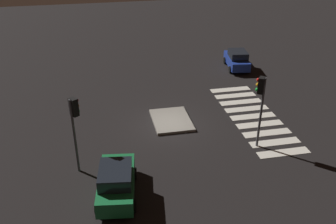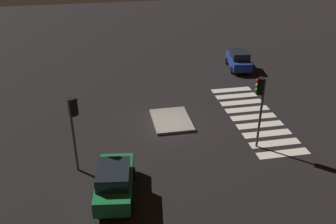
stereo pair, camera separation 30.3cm
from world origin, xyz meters
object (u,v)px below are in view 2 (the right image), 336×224
car_blue (239,60)px  traffic_light_south (260,96)px  traffic_island (171,120)px  car_green (114,181)px  traffic_light_west (73,117)px

car_blue → traffic_light_south: traffic_light_south is taller
traffic_island → car_green: bearing=148.3°
car_blue → car_green: bearing=149.4°
car_blue → traffic_light_south: 13.27m
car_blue → traffic_light_south: size_ratio=0.89×
traffic_light_west → traffic_light_south: 10.39m
traffic_island → car_green: car_green is taller
traffic_island → traffic_light_south: bearing=-132.3°
car_blue → traffic_light_west: (-12.88, 13.96, 2.48)m
traffic_island → car_blue: (8.55, -7.92, 0.73)m
car_blue → traffic_light_south: (-12.52, 3.57, 2.57)m
car_green → traffic_light_south: size_ratio=0.94×
traffic_island → traffic_light_south: traffic_light_south is taller
car_green → traffic_light_south: 9.44m
car_green → traffic_light_south: traffic_light_south is taller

